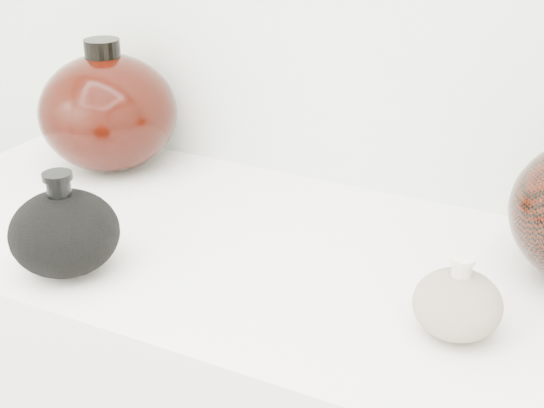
% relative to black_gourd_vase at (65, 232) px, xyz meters
% --- Properties ---
extents(black_gourd_vase, '(0.18, 0.18, 0.14)m').
position_rel_black_gourd_vase_xyz_m(black_gourd_vase, '(0.00, 0.00, 0.00)').
color(black_gourd_vase, black).
rests_on(black_gourd_vase, display_counter).
extents(cream_gourd_vase, '(0.12, 0.12, 0.10)m').
position_rel_black_gourd_vase_xyz_m(cream_gourd_vase, '(0.48, 0.08, -0.02)').
color(cream_gourd_vase, beige).
rests_on(cream_gourd_vase, display_counter).
extents(left_round_pot, '(0.23, 0.23, 0.22)m').
position_rel_black_gourd_vase_xyz_m(left_round_pot, '(-0.17, 0.31, 0.04)').
color(left_round_pot, black).
rests_on(left_round_pot, display_counter).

